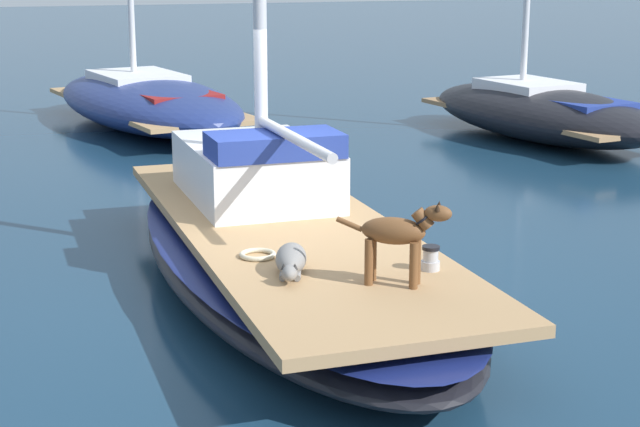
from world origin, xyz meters
TOP-DOWN VIEW (x-y plane):
  - ground_plane at (0.00, 0.00)m, footprint 120.00×120.00m
  - sailboat_main at (0.00, 0.00)m, footprint 2.59×7.26m
  - cabin_house at (0.01, 1.12)m, footprint 1.42×2.24m
  - dog_grey at (-0.43, -1.50)m, footprint 0.45×0.92m
  - dog_brown at (0.28, -2.10)m, footprint 0.82×0.60m
  - deck_winch at (0.70, -1.83)m, footprint 0.16×0.16m
  - coiled_rope at (-0.57, -0.99)m, footprint 0.32×0.32m
  - moored_boat_starboard_side at (6.87, 6.60)m, footprint 3.07×5.91m
  - moored_boat_far_astern at (0.37, 10.19)m, footprint 3.82×7.14m

SIDE VIEW (x-z plane):
  - ground_plane at x=0.00m, z-range 0.00..0.00m
  - sailboat_main at x=0.00m, z-range 0.01..0.67m
  - moored_boat_starboard_side at x=6.87m, z-range -2.60..3.63m
  - moored_boat_far_astern at x=0.37m, z-range -2.40..3.44m
  - coiled_rope at x=-0.57m, z-range 0.66..0.70m
  - deck_winch at x=0.70m, z-range 0.65..0.86m
  - dog_grey at x=-0.43m, z-range 0.66..0.88m
  - cabin_house at x=0.01m, z-range 0.59..1.43m
  - dog_brown at x=0.28m, z-range 0.73..1.43m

